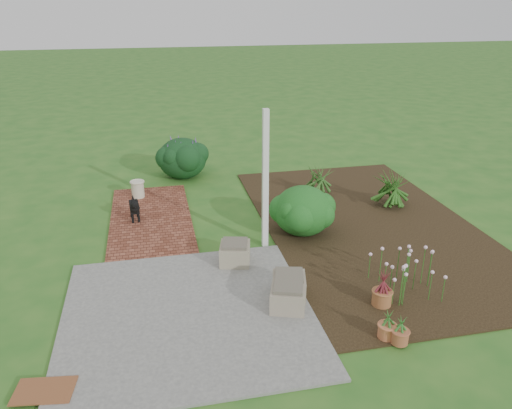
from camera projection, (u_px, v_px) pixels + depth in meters
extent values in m
plane|color=#255E1D|center=(250.00, 250.00, 8.90)|extent=(80.00, 80.00, 0.00)
cube|color=#60615E|center=(188.00, 314.00, 7.07)|extent=(3.50, 3.50, 0.04)
cube|color=brown|center=(151.00, 218.00, 10.14)|extent=(1.60, 3.50, 0.04)
cube|color=black|center=(369.00, 225.00, 9.83)|extent=(4.00, 7.00, 0.03)
cube|color=white|center=(265.00, 181.00, 8.57)|extent=(0.10, 0.10, 2.50)
cube|color=gray|center=(288.00, 298.00, 7.12)|extent=(0.62, 0.62, 0.33)
cube|color=#726754|center=(289.00, 286.00, 7.41)|extent=(0.59, 0.59, 0.32)
cube|color=gray|center=(235.00, 254.00, 8.35)|extent=(0.59, 0.59, 0.33)
cube|color=brown|center=(44.00, 391.00, 5.65)|extent=(0.71, 0.51, 0.02)
cube|color=black|center=(134.00, 207.00, 9.92)|extent=(0.21, 0.40, 0.17)
cylinder|color=black|center=(133.00, 218.00, 9.85)|extent=(0.05, 0.05, 0.19)
cylinder|color=black|center=(139.00, 217.00, 9.88)|extent=(0.05, 0.05, 0.19)
cylinder|color=black|center=(132.00, 213.00, 10.10)|extent=(0.05, 0.05, 0.19)
cylinder|color=black|center=(137.00, 212.00, 10.13)|extent=(0.05, 0.05, 0.19)
sphere|color=black|center=(135.00, 205.00, 9.66)|extent=(0.16, 0.16, 0.16)
cone|color=black|center=(133.00, 198.00, 10.05)|extent=(0.08, 0.12, 0.14)
cylinder|color=beige|center=(138.00, 189.00, 11.09)|extent=(0.34, 0.34, 0.37)
ellipsoid|color=#113B18|center=(303.00, 209.00, 9.33)|extent=(1.35, 1.35, 0.94)
cylinder|color=#9C5F34|center=(382.00, 297.00, 7.23)|extent=(0.29, 0.29, 0.23)
cylinder|color=#B9673E|center=(387.00, 331.00, 6.54)|extent=(0.28, 0.28, 0.19)
cylinder|color=#9C5435|center=(400.00, 336.00, 6.43)|extent=(0.30, 0.30, 0.19)
ellipsoid|color=black|center=(182.00, 157.00, 12.35)|extent=(1.35, 1.35, 1.02)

